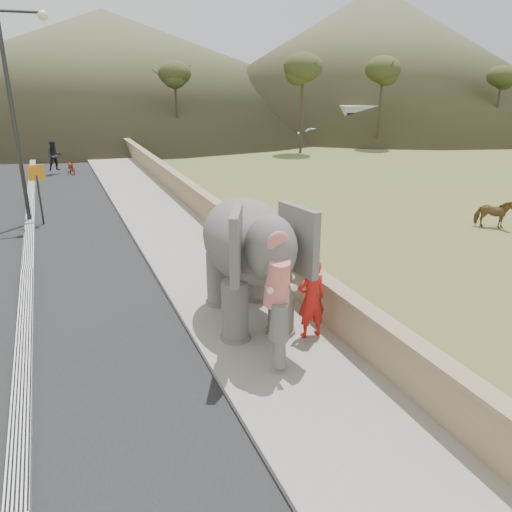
{
  "coord_description": "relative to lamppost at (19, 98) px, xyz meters",
  "views": [
    {
      "loc": [
        -3.98,
        -5.44,
        5.67
      ],
      "look_at": [
        0.2,
        4.66,
        1.7
      ],
      "focal_mm": 35.0,
      "sensor_mm": 36.0,
      "label": 1
    }
  ],
  "objects": [
    {
      "name": "bus_orange",
      "position": [
        34.9,
        17.99,
        -3.32
      ],
      "size": [
        11.25,
        4.1,
        3.1
      ],
      "primitive_type": "cube",
      "rotation": [
        0.0,
        0.0,
        1.42
      ],
      "color": "orange",
      "rests_on": "ground"
    },
    {
      "name": "trees",
      "position": [
        7.01,
        12.12,
        -1.12
      ],
      "size": [
        47.78,
        43.12,
        8.47
      ],
      "color": "#473828",
      "rests_on": "ground"
    },
    {
      "name": "elephant_and_man",
      "position": [
        4.71,
        -11.26,
        -3.21
      ],
      "size": [
        2.63,
        4.45,
        3.06
      ],
      "color": "slate",
      "rests_on": "ground"
    },
    {
      "name": "ground",
      "position": [
        4.69,
        -15.92,
        -4.87
      ],
      "size": [
        160.0,
        160.0,
        0.0
      ],
      "primitive_type": "plane",
      "color": "olive",
      "rests_on": "ground"
    },
    {
      "name": "parapet",
      "position": [
        6.34,
        -5.92,
        -4.32
      ],
      "size": [
        0.3,
        120.0,
        1.1
      ],
      "primitive_type": "cube",
      "color": "tan",
      "rests_on": "ground"
    },
    {
      "name": "distant_car",
      "position": [
        23.15,
        18.11,
        -4.15
      ],
      "size": [
        4.55,
        3.31,
        1.44
      ],
      "primitive_type": "imported",
      "rotation": [
        0.0,
        0.0,
        1.14
      ],
      "color": "silver",
      "rests_on": "ground"
    },
    {
      "name": "hill_right",
      "position": [
        40.69,
        36.08,
        3.13
      ],
      "size": [
        56.0,
        56.0,
        16.0
      ],
      "primitive_type": "cone",
      "color": "brown",
      "rests_on": "ground"
    },
    {
      "name": "median",
      "position": [
        -0.31,
        -5.92,
        -4.76
      ],
      "size": [
        0.35,
        120.0,
        0.22
      ],
      "primitive_type": "cube",
      "color": "black",
      "rests_on": "ground"
    },
    {
      "name": "motorcyclist",
      "position": [
        1.46,
        11.04,
        -4.05
      ],
      "size": [
        1.76,
        1.74,
        2.04
      ],
      "color": "maroon",
      "rests_on": "ground"
    },
    {
      "name": "hill_far",
      "position": [
        9.69,
        54.08,
        2.13
      ],
      "size": [
        80.0,
        80.0,
        14.0
      ],
      "primitive_type": "cone",
      "color": "brown",
      "rests_on": "ground"
    },
    {
      "name": "bus_white",
      "position": [
        31.01,
        17.81,
        -3.32
      ],
      "size": [
        11.28,
        4.81,
        3.1
      ],
      "primitive_type": "cube",
      "rotation": [
        0.0,
        0.0,
        1.35
      ],
      "color": "silver",
      "rests_on": "ground"
    },
    {
      "name": "signboard",
      "position": [
        0.19,
        -0.25,
        -3.23
      ],
      "size": [
        0.6,
        0.08,
        2.4
      ],
      "color": "#2D2D33",
      "rests_on": "ground"
    },
    {
      "name": "cow",
      "position": [
        16.5,
        -7.48,
        -4.3
      ],
      "size": [
        1.43,
        1.33,
        1.14
      ],
      "primitive_type": "imported",
      "rotation": [
        0.0,
        0.0,
        0.88
      ],
      "color": "brown",
      "rests_on": "ground"
    },
    {
      "name": "road",
      "position": [
        -0.31,
        -5.92,
        -4.86
      ],
      "size": [
        7.0,
        120.0,
        0.03
      ],
      "primitive_type": "cube",
      "color": "black",
      "rests_on": "ground"
    },
    {
      "name": "walkway",
      "position": [
        4.69,
        -5.92,
        -4.8
      ],
      "size": [
        3.0,
        120.0,
        0.15
      ],
      "primitive_type": "cube",
      "color": "#9E9687",
      "rests_on": "ground"
    },
    {
      "name": "lamppost",
      "position": [
        0.0,
        0.0,
        0.0
      ],
      "size": [
        1.76,
        0.36,
        8.0
      ],
      "color": "#333338",
      "rests_on": "ground"
    }
  ]
}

